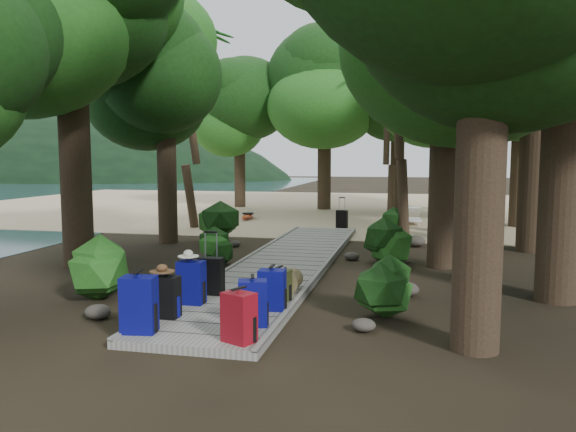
% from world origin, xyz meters
% --- Properties ---
extents(ground, '(120.00, 120.00, 0.00)m').
position_xyz_m(ground, '(0.00, 0.00, 0.00)').
color(ground, black).
rests_on(ground, ground).
extents(sand_beach, '(40.00, 22.00, 0.02)m').
position_xyz_m(sand_beach, '(0.00, 16.00, 0.01)').
color(sand_beach, tan).
rests_on(sand_beach, ground).
extents(distant_hill, '(32.00, 16.00, 12.00)m').
position_xyz_m(distant_hill, '(-40.00, 48.00, 0.00)').
color(distant_hill, black).
rests_on(distant_hill, ground).
extents(boardwalk, '(2.00, 12.00, 0.12)m').
position_xyz_m(boardwalk, '(0.00, 1.00, 0.06)').
color(boardwalk, gray).
rests_on(boardwalk, ground).
extents(backpack_left_a, '(0.49, 0.38, 0.84)m').
position_xyz_m(backpack_left_a, '(-0.75, -4.60, 0.54)').
color(backpack_left_a, navy).
rests_on(backpack_left_a, boardwalk).
extents(backpack_left_b, '(0.37, 0.27, 0.68)m').
position_xyz_m(backpack_left_b, '(-0.70, -3.85, 0.46)').
color(backpack_left_b, black).
rests_on(backpack_left_b, boardwalk).
extents(backpack_left_c, '(0.42, 0.30, 0.77)m').
position_xyz_m(backpack_left_c, '(-0.64, -3.05, 0.50)').
color(backpack_left_c, navy).
rests_on(backpack_left_c, boardwalk).
extents(backpack_right_a, '(0.48, 0.42, 0.71)m').
position_xyz_m(backpack_right_a, '(0.67, -4.68, 0.47)').
color(backpack_right_a, maroon).
rests_on(backpack_right_a, boardwalk).
extents(backpack_right_b, '(0.46, 0.38, 0.72)m').
position_xyz_m(backpack_right_b, '(0.65, -3.98, 0.48)').
color(backpack_right_b, navy).
rests_on(backpack_right_b, boardwalk).
extents(backpack_right_c, '(0.42, 0.31, 0.69)m').
position_xyz_m(backpack_right_c, '(0.71, -3.12, 0.47)').
color(backpack_right_c, navy).
rests_on(backpack_right_c, boardwalk).
extents(backpack_right_d, '(0.41, 0.34, 0.56)m').
position_xyz_m(backpack_right_d, '(0.68, -2.54, 0.40)').
color(backpack_right_d, '#33381A').
rests_on(backpack_right_d, boardwalk).
extents(duffel_right_khaki, '(0.52, 0.65, 0.38)m').
position_xyz_m(duffel_right_khaki, '(0.66, -1.94, 0.31)').
color(duffel_right_khaki, olive).
rests_on(duffel_right_khaki, boardwalk).
extents(suitcase_on_boardwalk, '(0.41, 0.23, 0.64)m').
position_xyz_m(suitcase_on_boardwalk, '(-0.54, -2.40, 0.44)').
color(suitcase_on_boardwalk, black).
rests_on(suitcase_on_boardwalk, boardwalk).
extents(lone_suitcase_on_sand, '(0.41, 0.25, 0.61)m').
position_xyz_m(lone_suitcase_on_sand, '(0.42, 7.92, 0.33)').
color(lone_suitcase_on_sand, black).
rests_on(lone_suitcase_on_sand, sand_beach).
extents(hat_brown, '(0.37, 0.37, 0.11)m').
position_xyz_m(hat_brown, '(-0.76, -3.85, 0.85)').
color(hat_brown, '#51351E').
rests_on(hat_brown, backpack_left_b).
extents(hat_white, '(0.34, 0.34, 0.11)m').
position_xyz_m(hat_white, '(-0.68, -3.05, 0.94)').
color(hat_white, silver).
rests_on(hat_white, backpack_left_c).
extents(kayak, '(0.90, 3.32, 0.33)m').
position_xyz_m(kayak, '(-3.54, 9.87, 0.18)').
color(kayak, '#A8300E').
rests_on(kayak, sand_beach).
extents(sun_lounger, '(0.74, 1.88, 0.59)m').
position_xyz_m(sun_lounger, '(2.81, 9.54, 0.32)').
color(sun_lounger, silver).
rests_on(sun_lounger, sand_beach).
extents(tree_right_c, '(5.23, 5.23, 9.04)m').
position_xyz_m(tree_right_c, '(3.45, 1.57, 4.52)').
color(tree_right_c, black).
rests_on(tree_right_c, ground).
extents(tree_right_d, '(5.70, 5.70, 10.44)m').
position_xyz_m(tree_right_d, '(5.84, 4.26, 5.22)').
color(tree_right_d, black).
rests_on(tree_right_d, ground).
extents(tree_right_e, '(4.45, 4.45, 8.00)m').
position_xyz_m(tree_right_e, '(3.75, 7.63, 4.00)').
color(tree_right_e, black).
rests_on(tree_right_e, ground).
extents(tree_right_f, '(5.69, 5.69, 10.15)m').
position_xyz_m(tree_right_f, '(6.49, 9.73, 5.08)').
color(tree_right_f, black).
rests_on(tree_right_f, ground).
extents(tree_left_b, '(5.42, 5.42, 9.75)m').
position_xyz_m(tree_left_b, '(-4.62, -0.02, 4.87)').
color(tree_left_b, black).
rests_on(tree_left_b, ground).
extents(tree_left_c, '(4.52, 4.52, 7.87)m').
position_xyz_m(tree_left_c, '(-4.10, 3.65, 3.93)').
color(tree_left_c, black).
rests_on(tree_left_c, ground).
extents(tree_back_a, '(5.22, 5.22, 9.03)m').
position_xyz_m(tree_back_a, '(-1.28, 14.84, 4.52)').
color(tree_back_a, black).
rests_on(tree_back_a, ground).
extents(tree_back_b, '(5.03, 5.03, 8.98)m').
position_xyz_m(tree_back_b, '(2.07, 15.50, 4.49)').
color(tree_back_b, black).
rests_on(tree_back_b, ground).
extents(tree_back_c, '(5.57, 5.57, 10.02)m').
position_xyz_m(tree_back_c, '(5.16, 14.97, 5.01)').
color(tree_back_c, black).
rests_on(tree_back_c, ground).
extents(tree_back_d, '(4.63, 4.63, 7.72)m').
position_xyz_m(tree_back_d, '(-5.54, 15.20, 3.86)').
color(tree_back_d, black).
rests_on(tree_back_d, ground).
extents(palm_right_a, '(4.23, 4.23, 7.21)m').
position_xyz_m(palm_right_a, '(2.72, 5.79, 3.60)').
color(palm_right_a, '#113D11').
rests_on(palm_right_a, ground).
extents(palm_right_b, '(4.41, 4.41, 8.51)m').
position_xyz_m(palm_right_b, '(5.50, 10.84, 4.26)').
color(palm_right_b, '#113D11').
rests_on(palm_right_b, ground).
extents(palm_right_c, '(4.05, 4.05, 6.44)m').
position_xyz_m(palm_right_c, '(2.15, 12.47, 3.22)').
color(palm_right_c, '#113D11').
rests_on(palm_right_c, ground).
extents(palm_left_a, '(4.19, 4.19, 6.66)m').
position_xyz_m(palm_left_a, '(-4.88, 6.94, 3.33)').
color(palm_left_a, '#113D11').
rests_on(palm_left_a, ground).
extents(rock_left_a, '(0.40, 0.36, 0.22)m').
position_xyz_m(rock_left_a, '(-1.87, -3.78, 0.11)').
color(rock_left_a, '#4C473F').
rests_on(rock_left_a, ground).
extents(rock_left_b, '(0.37, 0.33, 0.20)m').
position_xyz_m(rock_left_b, '(-2.97, -1.59, 0.10)').
color(rock_left_b, '#4C473F').
rests_on(rock_left_b, ground).
extents(rock_left_c, '(0.47, 0.42, 0.26)m').
position_xyz_m(rock_left_c, '(-1.49, 0.26, 0.13)').
color(rock_left_c, '#4C473F').
rests_on(rock_left_c, ground).
extents(rock_left_d, '(0.32, 0.29, 0.18)m').
position_xyz_m(rock_left_d, '(-1.98, 3.30, 0.09)').
color(rock_left_d, '#4C473F').
rests_on(rock_left_d, ground).
extents(rock_right_a, '(0.34, 0.31, 0.19)m').
position_xyz_m(rock_right_a, '(2.15, -3.54, 0.09)').
color(rock_right_a, '#4C473F').
rests_on(rock_right_a, ground).
extents(rock_right_b, '(0.47, 0.42, 0.26)m').
position_xyz_m(rock_right_b, '(2.71, -1.34, 0.13)').
color(rock_right_b, '#4C473F').
rests_on(rock_right_b, ground).
extents(rock_right_c, '(0.36, 0.32, 0.20)m').
position_xyz_m(rock_right_c, '(1.40, 1.99, 0.10)').
color(rock_right_c, '#4C473F').
rests_on(rock_right_c, ground).
extents(rock_right_d, '(0.57, 0.51, 0.31)m').
position_xyz_m(rock_right_d, '(2.90, 4.37, 0.16)').
color(rock_right_d, '#4C473F').
rests_on(rock_right_d, ground).
extents(shrub_left_a, '(1.12, 1.12, 1.01)m').
position_xyz_m(shrub_left_a, '(-2.44, -2.72, 0.51)').
color(shrub_left_a, '#1E5419').
rests_on(shrub_left_a, ground).
extents(shrub_left_b, '(0.87, 0.87, 0.79)m').
position_xyz_m(shrub_left_b, '(-1.63, 0.91, 0.39)').
color(shrub_left_b, '#1E5419').
rests_on(shrub_left_b, ground).
extents(shrub_left_c, '(1.35, 1.35, 1.22)m').
position_xyz_m(shrub_left_c, '(-2.75, 4.05, 0.61)').
color(shrub_left_c, '#1E5419').
rests_on(shrub_left_c, ground).
extents(shrub_right_a, '(1.03, 1.03, 0.92)m').
position_xyz_m(shrub_right_a, '(2.54, -2.73, 0.46)').
color(shrub_right_a, '#1E5419').
rests_on(shrub_right_a, ground).
extents(shrub_right_b, '(1.12, 1.12, 1.01)m').
position_xyz_m(shrub_right_b, '(2.29, 1.96, 0.51)').
color(shrub_right_b, '#1E5419').
rests_on(shrub_right_b, ground).
extents(shrub_right_c, '(0.96, 0.96, 0.86)m').
position_xyz_m(shrub_right_c, '(2.37, 5.98, 0.43)').
color(shrub_right_c, '#1E5419').
rests_on(shrub_right_c, ground).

